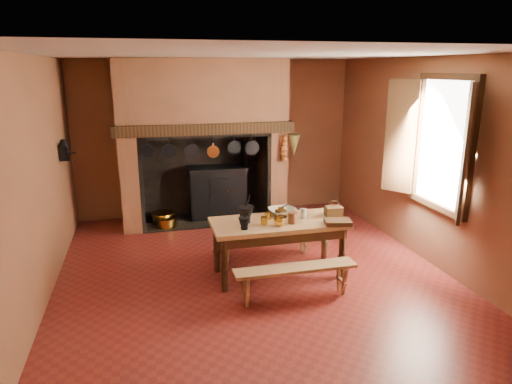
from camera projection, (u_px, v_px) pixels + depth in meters
floor at (252, 272)px, 6.13m from camera, size 5.50×5.50×0.00m
ceiling at (251, 54)px, 5.39m from camera, size 5.50×5.50×0.00m
back_wall at (216, 138)px, 8.33m from camera, size 5.00×0.02×2.80m
wall_left at (37, 182)px, 5.17m from camera, size 0.02×5.50×2.80m
wall_right at (425, 160)px, 6.35m from camera, size 0.02×5.50×2.80m
wall_front at (344, 252)px, 3.19m from camera, size 5.00×0.02×2.80m
chimney_breast at (202, 119)px, 7.74m from camera, size 2.95×0.96×2.80m
iron_range at (217, 191)px, 8.28m from camera, size 1.12×0.55×1.60m
hearth_pans at (163, 220)px, 7.93m from camera, size 0.51×0.62×0.20m
hanging_pans at (205, 150)px, 7.38m from camera, size 1.92×0.29×0.27m
onion_string at (284, 149)px, 7.69m from camera, size 0.12×0.10×0.46m
herb_bunch at (294, 145)px, 7.72m from camera, size 0.20×0.20×0.35m
window at (436, 144)px, 5.86m from camera, size 0.39×1.75×1.76m
wall_coffee_mill at (64, 148)px, 6.60m from camera, size 0.23×0.16×0.31m
work_table at (279, 230)px, 5.88m from camera, size 1.73×0.77×0.75m
bench_front at (295, 275)px, 5.33m from camera, size 1.46×0.26×0.41m
bench_back at (266, 237)px, 6.53m from camera, size 1.42×0.25×0.40m
mortar_large at (245, 213)px, 5.76m from camera, size 0.21×0.21×0.36m
mortar_small at (244, 223)px, 5.53m from camera, size 0.15×0.15×0.25m
coffee_grinder at (281, 213)px, 5.95m from camera, size 0.16×0.14×0.17m
brass_mug_a at (264, 221)px, 5.71m from camera, size 0.11×0.11×0.10m
brass_mug_b at (268, 216)px, 5.91m from camera, size 0.10×0.10×0.09m
mixing_bowl at (283, 212)px, 6.07m from camera, size 0.40×0.40×0.09m
stoneware_crock at (292, 218)px, 5.74m from camera, size 0.15×0.15×0.14m
glass_jar at (303, 213)px, 5.93m from camera, size 0.09×0.09×0.13m
wicker_basket at (334, 211)px, 6.03m from camera, size 0.24×0.18×0.21m
wooden_tray at (338, 222)px, 5.72m from camera, size 0.36×0.29×0.06m
brass_cup at (279, 222)px, 5.65m from camera, size 0.14×0.14×0.10m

